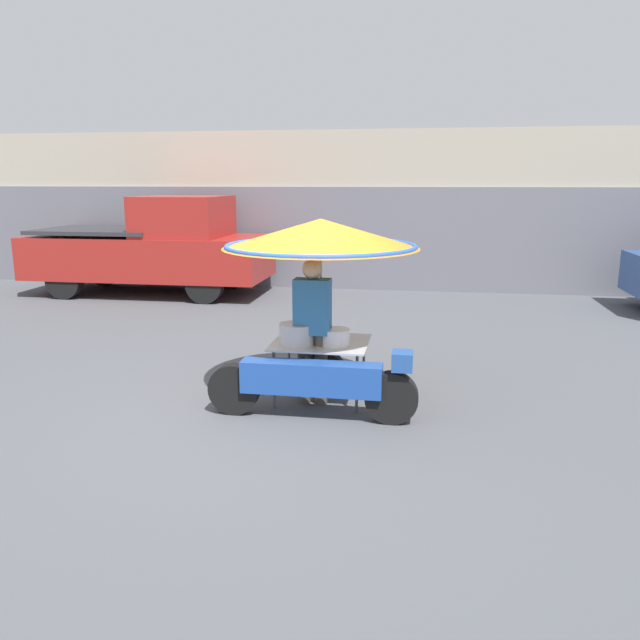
# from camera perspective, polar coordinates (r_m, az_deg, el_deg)

# --- Properties ---
(ground_plane) EXTENTS (36.00, 36.00, 0.00)m
(ground_plane) POSITION_cam_1_polar(r_m,az_deg,el_deg) (6.30, -5.68, -9.24)
(ground_plane) COLOR #4C4F54
(shopfront_building) EXTENTS (28.00, 2.06, 3.41)m
(shopfront_building) POSITION_cam_1_polar(r_m,az_deg,el_deg) (14.68, 3.34, 10.06)
(shopfront_building) COLOR #B2A893
(shopfront_building) RESTS_ON ground
(vendor_motorcycle_cart) EXTENTS (2.12, 2.06, 1.96)m
(vendor_motorcycle_cart) POSITION_cam_1_polar(r_m,az_deg,el_deg) (6.49, -0.00, 5.73)
(vendor_motorcycle_cart) COLOR black
(vendor_motorcycle_cart) RESTS_ON ground
(vendor_person) EXTENTS (0.38, 0.22, 1.56)m
(vendor_person) POSITION_cam_1_polar(r_m,az_deg,el_deg) (6.53, -0.70, -0.41)
(vendor_person) COLOR #4C473D
(vendor_person) RESTS_ON ground
(pickup_truck) EXTENTS (4.95, 1.96, 2.04)m
(pickup_truck) POSITION_cam_1_polar(r_m,az_deg,el_deg) (13.54, -14.82, 6.38)
(pickup_truck) COLOR black
(pickup_truck) RESTS_ON ground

